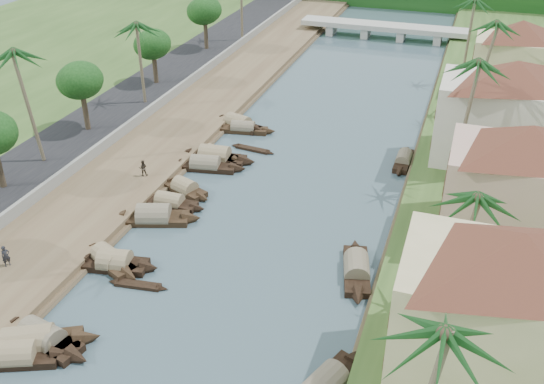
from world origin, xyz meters
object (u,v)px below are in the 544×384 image
(bridge, at_px, (384,28))
(sampan_1, at_px, (17,356))
(building_near, at_px, (508,309))
(person_near, at_px, (6,256))

(bridge, distance_m, sampan_1, 81.75)
(building_near, distance_m, sampan_1, 29.98)
(bridge, relative_size, building_near, 1.89)
(building_near, bearing_deg, person_near, 179.78)
(bridge, bearing_deg, building_near, -75.61)
(bridge, xyz_separation_m, sampan_1, (-9.49, -81.18, -1.31))
(building_near, relative_size, person_near, 8.52)
(bridge, xyz_separation_m, building_near, (18.99, -74.00, 4.66))
(building_near, bearing_deg, sampan_1, -165.85)
(sampan_1, height_order, person_near, person_near)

